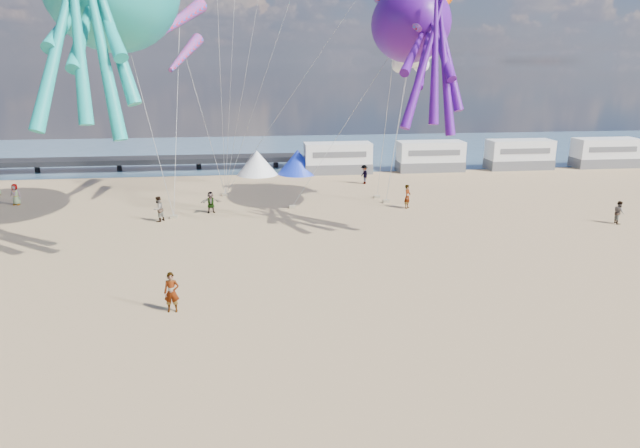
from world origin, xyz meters
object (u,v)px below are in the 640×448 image
at_px(tent_white, 257,163).
at_px(windsock_mid, 399,12).
at_px(motorhome_3, 605,153).
at_px(sandbag_e, 225,195).
at_px(motorhome_1, 430,156).
at_px(windsock_left, 180,20).
at_px(motorhome_0, 338,158).
at_px(beachgoer_1, 619,212).
at_px(motorhome_2, 519,154).
at_px(kite_octopus_purple, 410,24).
at_px(kite_panda, 411,41).
at_px(beachgoer_4, 211,202).
at_px(tent_blue, 298,162).
at_px(sandbag_d, 377,197).
at_px(windsock_right, 185,54).
at_px(kite_teddy_orange, 419,3).
at_px(sandbag_b, 293,207).
at_px(standing_person, 172,292).
at_px(sandbag_a, 174,217).
at_px(beachgoer_5, 407,197).
at_px(beachgoer_6, 15,194).
at_px(beachgoer_7, 158,209).
at_px(sandbag_c, 386,201).
at_px(beachgoer_2, 364,174).

xyz_separation_m(tent_white, windsock_mid, (9.10, -17.99, 12.59)).
distance_m(motorhome_3, sandbag_e, 40.31).
distance_m(motorhome_1, windsock_left, 28.20).
xyz_separation_m(motorhome_0, beachgoer_1, (16.38, -20.66, -0.71)).
bearing_deg(motorhome_2, kite_octopus_purple, -135.41).
distance_m(kite_octopus_purple, windsock_left, 16.49).
bearing_deg(kite_panda, beachgoer_4, 160.06).
bearing_deg(kite_octopus_purple, motorhome_3, 41.57).
xyz_separation_m(tent_blue, sandbag_d, (5.56, -11.23, -1.09)).
bearing_deg(sandbag_d, windsock_right, -176.63).
height_order(tent_white, kite_teddy_orange, kite_teddy_orange).
relative_size(beachgoer_1, beachgoer_4, 1.00).
distance_m(tent_white, sandbag_d, 14.78).
relative_size(motorhome_2, windsock_right, 1.40).
bearing_deg(kite_octopus_purple, kite_panda, 81.54).
xyz_separation_m(sandbag_e, windsock_mid, (11.88, -9.03, 13.68)).
distance_m(sandbag_b, windsock_left, 15.80).
bearing_deg(standing_person, sandbag_a, 99.23).
height_order(sandbag_a, windsock_mid, windsock_mid).
relative_size(sandbag_d, kite_teddy_orange, 0.07).
xyz_separation_m(motorhome_3, tent_blue, (-32.50, 0.00, -0.30)).
bearing_deg(beachgoer_5, beachgoer_6, 117.80).
xyz_separation_m(beachgoer_4, beachgoer_7, (-3.46, -1.98, 0.10)).
xyz_separation_m(motorhome_0, windsock_mid, (1.10, -17.99, 12.29)).
xyz_separation_m(tent_white, beachgoer_4, (-3.60, -14.37, -0.40)).
bearing_deg(windsock_mid, beachgoer_1, -25.70).
distance_m(kite_teddy_orange, windsock_right, 16.95).
distance_m(beachgoer_5, beachgoer_6, 30.27).
bearing_deg(tent_white, motorhome_1, 0.00).
xyz_separation_m(beachgoer_6, sandbag_c, (28.73, -2.71, -0.72)).
relative_size(beachgoer_2, beachgoer_5, 0.95).
height_order(motorhome_0, beachgoer_2, motorhome_0).
xyz_separation_m(beachgoer_4, windsock_mid, (12.70, -3.62, 13.00)).
bearing_deg(beachgoer_7, sandbag_e, -177.90).
bearing_deg(beachgoer_1, motorhome_2, 1.05).
relative_size(beachgoer_6, windsock_right, 0.35).
relative_size(motorhome_2, sandbag_d, 13.20).
bearing_deg(windsock_right, beachgoer_4, -33.76).
height_order(sandbag_a, sandbag_c, same).
bearing_deg(sandbag_a, motorhome_0, 47.72).
bearing_deg(tent_white, beachgoer_1, -40.29).
xyz_separation_m(beachgoer_2, windsock_left, (-14.95, -5.74, 12.77)).
bearing_deg(sandbag_e, sandbag_c, -16.90).
bearing_deg(beachgoer_1, sandbag_e, 74.96).
bearing_deg(beachgoer_6, sandbag_d, 3.75).
height_order(sandbag_a, sandbag_d, same).
bearing_deg(windsock_left, motorhome_0, 61.87).
xyz_separation_m(motorhome_3, beachgoer_4, (-40.10, -14.37, -0.70)).
bearing_deg(beachgoer_7, beachgoer_6, -85.88).
bearing_deg(kite_panda, sandbag_c, 139.72).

